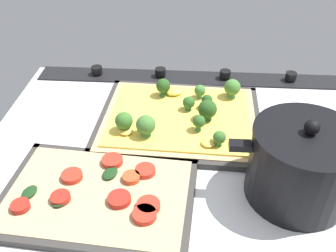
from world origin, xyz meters
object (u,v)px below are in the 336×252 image
Objects in this scene: baking_tray_front at (180,121)px; veggie_pizza_back at (100,193)px; broccoli_pizza at (180,115)px; cooking_pot at (301,165)px; baking_tray_back at (98,197)px.

veggie_pizza_back reaches higher than baking_tray_front.
broccoli_pizza is at bearing -119.25° from veggie_pizza_back.
broccoli_pizza is 1.38× the size of cooking_pot.
baking_tray_back is 34.55cm from cooking_pot.
baking_tray_front is 26.60cm from baking_tray_back.
cooking_pot is at bearing -173.92° from baking_tray_back.
veggie_pizza_back is 1.30× the size of cooking_pot.
broccoli_pizza is at bearing 167.95° from baking_tray_front.
broccoli_pizza is (-0.16, 0.03, 1.57)cm from baking_tray_front.
cooking_pot is (-33.53, -3.47, 5.50)cm from veggie_pizza_back.
baking_tray_back is 0.81cm from veggie_pizza_back.
broccoli_pizza is at bearing -43.51° from cooking_pot.
cooking_pot is (-20.62, 19.58, 4.70)cm from broccoli_pizza.
cooking_pot reaches higher than broccoli_pizza.
broccoli_pizza is 28.82cm from cooking_pot.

